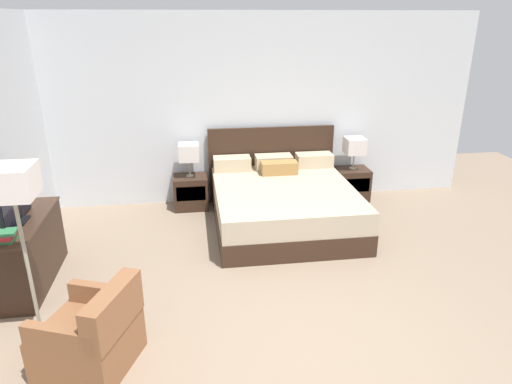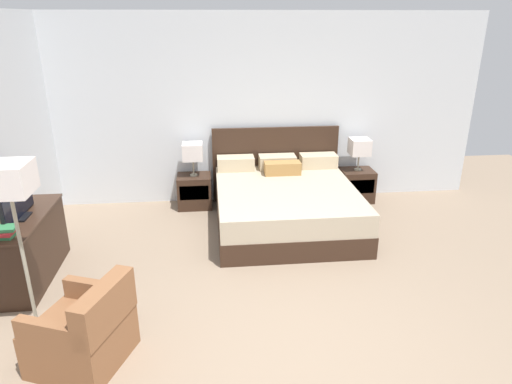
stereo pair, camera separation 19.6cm
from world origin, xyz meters
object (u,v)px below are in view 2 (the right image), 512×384
(floor_lamp, at_px, (10,191))
(nightstand_left, at_px, (195,191))
(table_lamp_left, at_px, (193,152))
(dresser, at_px, (27,247))
(tv, at_px, (16,197))
(armchair_by_window, at_px, (85,333))
(bed, at_px, (285,203))
(book_red_cover, at_px, (2,235))
(nightstand_right, at_px, (356,185))
(book_small_top, at_px, (3,229))
(book_blue_cover, at_px, (3,232))
(table_lamp_right, at_px, (360,147))

(floor_lamp, bearing_deg, nightstand_left, 64.38)
(table_lamp_left, relative_size, dresser, 0.38)
(tv, relative_size, armchair_by_window, 0.85)
(bed, height_order, tv, tv)
(nightstand_left, bearing_deg, bed, -31.19)
(dresser, distance_m, book_red_cover, 0.60)
(floor_lamp, bearing_deg, bed, 38.59)
(table_lamp_left, relative_size, book_red_cover, 2.02)
(nightstand_right, xyz_separation_m, dresser, (-4.27, -1.87, 0.13))
(book_red_cover, relative_size, book_small_top, 1.05)
(book_blue_cover, bearing_deg, table_lamp_left, 53.40)
(nightstand_right, bearing_deg, armchair_by_window, -135.51)
(nightstand_left, height_order, floor_lamp, floor_lamp)
(book_red_cover, bearing_deg, armchair_by_window, -45.24)
(bed, bearing_deg, tv, -159.20)
(armchair_by_window, bearing_deg, bed, 50.42)
(armchair_by_window, bearing_deg, floor_lamp, 142.16)
(book_blue_cover, relative_size, armchair_by_window, 0.23)
(tv, distance_m, book_small_top, 0.46)
(nightstand_left, bearing_deg, floor_lamp, -115.62)
(book_red_cover, height_order, book_small_top, book_small_top)
(book_blue_cover, xyz_separation_m, floor_lamp, (0.37, -0.52, 0.60))
(table_lamp_left, relative_size, table_lamp_right, 1.00)
(table_lamp_right, xyz_separation_m, book_blue_cover, (-4.26, -2.34, -0.07))
(nightstand_right, xyz_separation_m, book_red_cover, (-4.28, -2.34, 0.51))
(tv, distance_m, floor_lamp, 1.11)
(table_lamp_left, bearing_deg, tv, -132.58)
(book_red_cover, height_order, armchair_by_window, book_red_cover)
(book_red_cover, xyz_separation_m, book_small_top, (0.02, 0.00, 0.07))
(book_red_cover, bearing_deg, bed, 27.64)
(nightstand_right, bearing_deg, table_lamp_left, 179.97)
(bed, relative_size, book_small_top, 8.99)
(bed, xyz_separation_m, tv, (-3.01, -1.14, 0.66))
(dresser, relative_size, tv, 1.74)
(table_lamp_right, relative_size, armchair_by_window, 0.56)
(bed, xyz_separation_m, dresser, (-3.01, -1.11, 0.07))
(nightstand_right, distance_m, table_lamp_left, 2.59)
(book_blue_cover, xyz_separation_m, armchair_by_window, (0.91, -0.94, -0.51))
(nightstand_right, height_order, table_lamp_left, table_lamp_left)
(table_lamp_right, bearing_deg, armchair_by_window, -135.50)
(nightstand_left, height_order, book_blue_cover, book_blue_cover)
(dresser, xyz_separation_m, book_blue_cover, (0.01, -0.47, 0.41))
(book_red_cover, xyz_separation_m, book_blue_cover, (0.02, 0.00, 0.04))
(floor_lamp, bearing_deg, nightstand_right, 36.35)
(book_red_cover, bearing_deg, book_blue_cover, 0.00)
(table_lamp_left, height_order, tv, tv)
(bed, xyz_separation_m, table_lamp_left, (-1.26, 0.76, 0.55))
(table_lamp_right, xyz_separation_m, dresser, (-4.27, -1.88, -0.48))
(bed, height_order, book_red_cover, bed)
(table_lamp_left, bearing_deg, bed, -31.24)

